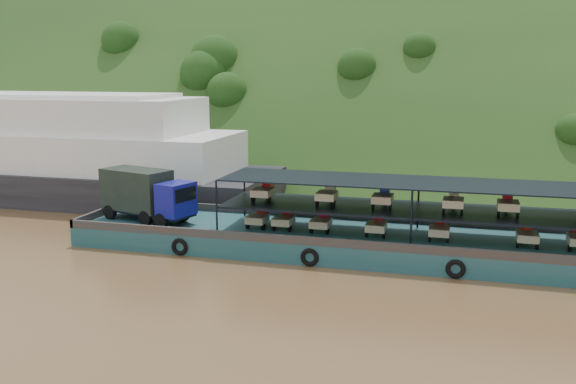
# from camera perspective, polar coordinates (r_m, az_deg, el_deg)

# --- Properties ---
(ground) EXTENTS (160.00, 160.00, 0.00)m
(ground) POSITION_cam_1_polar(r_m,az_deg,el_deg) (38.78, 1.66, -5.61)
(ground) COLOR brown
(ground) RESTS_ON ground
(hillside) EXTENTS (140.00, 39.60, 39.60)m
(hillside) POSITION_cam_1_polar(r_m,az_deg,el_deg) (73.47, 8.49, 2.16)
(hillside) COLOR #1A3613
(hillside) RESTS_ON ground
(cargo_barge) EXTENTS (35.00, 7.18, 4.54)m
(cargo_barge) POSITION_cam_1_polar(r_m,az_deg,el_deg) (39.35, 4.40, -3.69)
(cargo_barge) COLOR #164A4E
(cargo_barge) RESTS_ON ground
(passenger_ferry) EXTENTS (44.31, 11.10, 8.97)m
(passenger_ferry) POSITION_cam_1_polar(r_m,az_deg,el_deg) (60.87, -22.21, 3.37)
(passenger_ferry) COLOR black
(passenger_ferry) RESTS_ON ground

